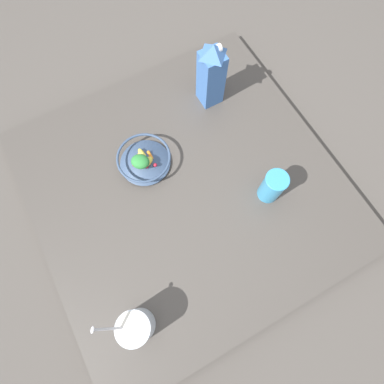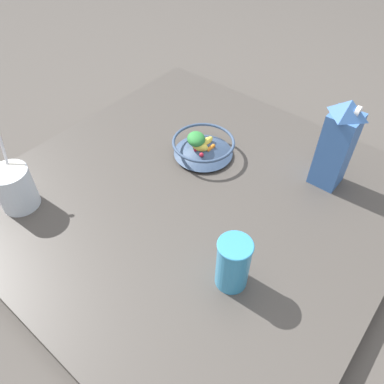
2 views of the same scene
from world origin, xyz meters
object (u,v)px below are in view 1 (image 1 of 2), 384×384
Objects in this scene: yogurt_tub at (136,327)px; drinking_cup at (272,186)px; fruit_bowl at (144,160)px; milk_carton at (211,74)px.

yogurt_tub is 1.56× the size of drinking_cup.
drinking_cup reaches higher than fruit_bowl.
drinking_cup is at bearing -73.80° from yogurt_tub.
yogurt_tub reaches higher than fruit_bowl.
milk_carton reaches higher than drinking_cup.
milk_carton reaches higher than yogurt_tub.
drinking_cup is at bearing -133.39° from fruit_bowl.
milk_carton reaches higher than fruit_bowl.
fruit_bowl is 1.40× the size of drinking_cup.
milk_carton is at bearing -44.25° from yogurt_tub.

